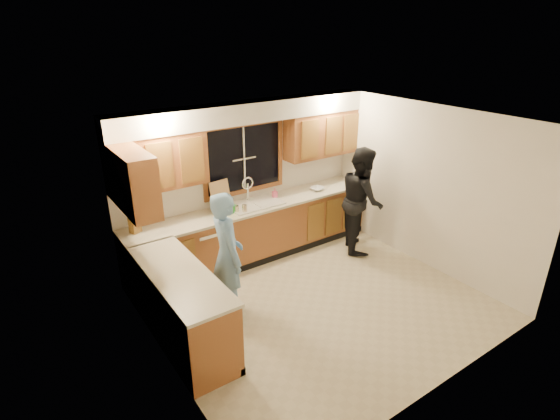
# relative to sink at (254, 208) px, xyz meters

# --- Properties ---
(floor) EXTENTS (4.20, 4.20, 0.00)m
(floor) POSITION_rel_sink_xyz_m (0.00, -1.60, -0.86)
(floor) COLOR beige
(floor) RESTS_ON ground
(ceiling) EXTENTS (4.20, 4.20, 0.00)m
(ceiling) POSITION_rel_sink_xyz_m (0.00, -1.60, 1.64)
(ceiling) COLOR white
(wall_back) EXTENTS (4.20, 0.00, 4.20)m
(wall_back) POSITION_rel_sink_xyz_m (0.00, 0.30, 0.39)
(wall_back) COLOR white
(wall_back) RESTS_ON ground
(wall_left) EXTENTS (0.00, 3.80, 3.80)m
(wall_left) POSITION_rel_sink_xyz_m (-2.10, -1.60, 0.39)
(wall_left) COLOR white
(wall_left) RESTS_ON ground
(wall_right) EXTENTS (0.00, 3.80, 3.80)m
(wall_right) POSITION_rel_sink_xyz_m (2.10, -1.60, 0.39)
(wall_right) COLOR white
(wall_right) RESTS_ON ground
(base_cabinets_back) EXTENTS (4.20, 0.60, 0.88)m
(base_cabinets_back) POSITION_rel_sink_xyz_m (0.00, -0.00, -0.42)
(base_cabinets_back) COLOR #A15C2E
(base_cabinets_back) RESTS_ON ground
(base_cabinets_left) EXTENTS (0.60, 1.90, 0.88)m
(base_cabinets_left) POSITION_rel_sink_xyz_m (-1.80, -1.25, -0.42)
(base_cabinets_left) COLOR #A15C2E
(base_cabinets_left) RESTS_ON ground
(countertop_back) EXTENTS (4.20, 0.63, 0.04)m
(countertop_back) POSITION_rel_sink_xyz_m (0.00, -0.02, 0.04)
(countertop_back) COLOR beige
(countertop_back) RESTS_ON base_cabinets_back
(countertop_left) EXTENTS (0.63, 1.90, 0.04)m
(countertop_left) POSITION_rel_sink_xyz_m (-1.79, -1.25, 0.04)
(countertop_left) COLOR beige
(countertop_left) RESTS_ON base_cabinets_left
(upper_cabinets_left) EXTENTS (1.35, 0.33, 0.75)m
(upper_cabinets_left) POSITION_rel_sink_xyz_m (-1.43, 0.13, 0.96)
(upper_cabinets_left) COLOR #A15C2E
(upper_cabinets_left) RESTS_ON wall_back
(upper_cabinets_right) EXTENTS (1.35, 0.33, 0.75)m
(upper_cabinets_right) POSITION_rel_sink_xyz_m (1.43, 0.13, 0.96)
(upper_cabinets_right) COLOR #A15C2E
(upper_cabinets_right) RESTS_ON wall_back
(upper_cabinets_return) EXTENTS (0.33, 0.90, 0.75)m
(upper_cabinets_return) POSITION_rel_sink_xyz_m (-1.94, -0.48, 0.96)
(upper_cabinets_return) COLOR #A15C2E
(upper_cabinets_return) RESTS_ON wall_left
(soffit) EXTENTS (4.20, 0.35, 0.30)m
(soffit) POSITION_rel_sink_xyz_m (0.00, 0.12, 1.49)
(soffit) COLOR silver
(soffit) RESTS_ON wall_back
(window_frame) EXTENTS (1.44, 0.03, 1.14)m
(window_frame) POSITION_rel_sink_xyz_m (0.00, 0.29, 0.74)
(window_frame) COLOR black
(window_frame) RESTS_ON wall_back
(sink) EXTENTS (0.86, 0.52, 0.57)m
(sink) POSITION_rel_sink_xyz_m (0.00, 0.00, 0.00)
(sink) COLOR silver
(sink) RESTS_ON countertop_back
(dishwasher) EXTENTS (0.60, 0.56, 0.82)m
(dishwasher) POSITION_rel_sink_xyz_m (-0.85, -0.01, -0.45)
(dishwasher) COLOR white
(dishwasher) RESTS_ON floor
(stove) EXTENTS (0.58, 0.75, 0.90)m
(stove) POSITION_rel_sink_xyz_m (-1.80, -1.82, -0.41)
(stove) COLOR white
(stove) RESTS_ON floor
(man) EXTENTS (0.51, 0.68, 1.71)m
(man) POSITION_rel_sink_xyz_m (-1.09, -1.13, -0.01)
(man) COLOR #79ADE5
(man) RESTS_ON floor
(woman) EXTENTS (1.02, 1.08, 1.76)m
(woman) POSITION_rel_sink_xyz_m (1.62, -0.73, 0.01)
(woman) COLOR black
(woman) RESTS_ON floor
(knife_block) EXTENTS (0.16, 0.15, 0.24)m
(knife_block) POSITION_rel_sink_xyz_m (-1.85, 0.08, 0.18)
(knife_block) COLOR olive
(knife_block) RESTS_ON countertop_back
(cutting_board) EXTENTS (0.35, 0.16, 0.44)m
(cutting_board) POSITION_rel_sink_xyz_m (-0.50, 0.16, 0.28)
(cutting_board) COLOR tan
(cutting_board) RESTS_ON countertop_back
(dish_crate) EXTENTS (0.27, 0.26, 0.12)m
(dish_crate) POSITION_rel_sink_xyz_m (-0.53, -0.01, 0.12)
(dish_crate) COLOR green
(dish_crate) RESTS_ON countertop_back
(soap_bottle) EXTENTS (0.10, 0.10, 0.17)m
(soap_bottle) POSITION_rel_sink_xyz_m (0.41, 0.04, 0.14)
(soap_bottle) COLOR #EB5981
(soap_bottle) RESTS_ON countertop_back
(bowl) EXTENTS (0.25, 0.25, 0.06)m
(bowl) POSITION_rel_sink_xyz_m (1.22, -0.07, 0.08)
(bowl) COLOR silver
(bowl) RESTS_ON countertop_back
(can_left) EXTENTS (0.07, 0.07, 0.12)m
(can_left) POSITION_rel_sink_xyz_m (-0.39, -0.13, 0.11)
(can_left) COLOR #C4B497
(can_left) RESTS_ON countertop_back
(can_right) EXTENTS (0.10, 0.10, 0.13)m
(can_right) POSITION_rel_sink_xyz_m (-0.29, -0.20, 0.12)
(can_right) COLOR #C4B497
(can_right) RESTS_ON countertop_back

